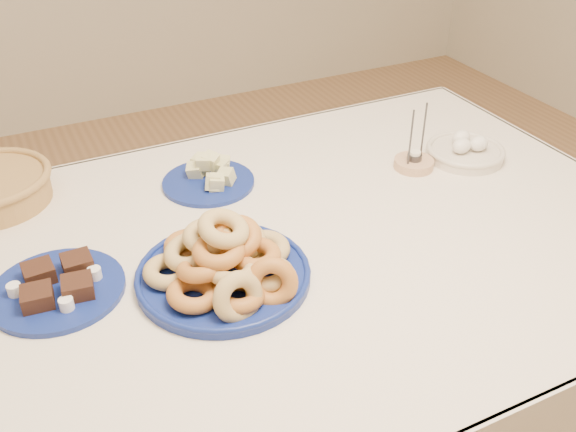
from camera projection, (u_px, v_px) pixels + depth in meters
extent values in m
cylinder|color=brown|center=(418.00, 222.00, 2.11)|extent=(0.06, 0.06, 0.72)
cube|color=#F0E3CF|center=(278.00, 248.00, 1.35)|extent=(1.70, 1.10, 0.02)
cube|color=#F0E3CF|center=(196.00, 183.00, 1.83)|extent=(1.70, 0.01, 0.28)
cube|color=#F0E3CF|center=(562.00, 205.00, 1.73)|extent=(0.01, 1.10, 0.28)
cylinder|color=navy|center=(223.00, 276.00, 1.24)|extent=(0.34, 0.34, 0.02)
torus|color=navy|center=(223.00, 272.00, 1.23)|extent=(0.34, 0.34, 0.01)
torus|color=#AC8647|center=(266.00, 248.00, 1.27)|extent=(0.11, 0.12, 0.04)
torus|color=#9A5822|center=(229.00, 237.00, 1.31)|extent=(0.11, 0.11, 0.04)
torus|color=#9A5822|center=(188.00, 246.00, 1.28)|extent=(0.14, 0.14, 0.03)
torus|color=#AC8647|center=(169.00, 272.00, 1.21)|extent=(0.14, 0.14, 0.04)
torus|color=#9A5822|center=(193.00, 294.00, 1.16)|extent=(0.12, 0.11, 0.04)
torus|color=#9A5822|center=(238.00, 295.00, 1.15)|extent=(0.13, 0.13, 0.04)
torus|color=#AC8647|center=(268.00, 274.00, 1.20)|extent=(0.14, 0.14, 0.04)
torus|color=#AC8647|center=(241.00, 239.00, 1.25)|extent=(0.10, 0.10, 0.06)
torus|color=#9A5822|center=(211.00, 236.00, 1.26)|extent=(0.11, 0.12, 0.04)
torus|color=#AC8647|center=(189.00, 252.00, 1.21)|extent=(0.13, 0.13, 0.05)
torus|color=#9A5822|center=(203.00, 268.00, 1.17)|extent=(0.10, 0.11, 0.06)
torus|color=#AC8647|center=(232.00, 270.00, 1.17)|extent=(0.13, 0.13, 0.04)
torus|color=#9A5822|center=(256.00, 255.00, 1.21)|extent=(0.11, 0.11, 0.03)
torus|color=#9A5822|center=(236.00, 237.00, 1.20)|extent=(0.13, 0.14, 0.06)
torus|color=#AC8647|center=(208.00, 236.00, 1.21)|extent=(0.10, 0.10, 0.04)
torus|color=#9A5822|center=(219.00, 251.00, 1.17)|extent=(0.13, 0.13, 0.04)
torus|color=#AC8647|center=(224.00, 229.00, 1.18)|extent=(0.14, 0.14, 0.06)
torus|color=#AC8647|center=(238.00, 297.00, 1.13)|extent=(0.11, 0.08, 0.10)
torus|color=#9A5822|center=(272.00, 283.00, 1.16)|extent=(0.12, 0.10, 0.10)
cylinder|color=navy|center=(208.00, 182.00, 1.55)|extent=(0.25, 0.25, 0.01)
cube|color=#CCCD81|center=(200.00, 168.00, 1.56)|extent=(0.05, 0.05, 0.04)
cube|color=#CCCD81|center=(226.00, 177.00, 1.52)|extent=(0.05, 0.05, 0.04)
cube|color=#CCCD81|center=(217.00, 182.00, 1.50)|extent=(0.04, 0.05, 0.04)
cube|color=#CCCD81|center=(222.00, 164.00, 1.58)|extent=(0.05, 0.05, 0.04)
cube|color=#CCCD81|center=(195.00, 170.00, 1.55)|extent=(0.05, 0.05, 0.05)
cube|color=#CCCD81|center=(211.00, 161.00, 1.54)|extent=(0.05, 0.06, 0.05)
cube|color=#CCCD81|center=(213.00, 182.00, 1.50)|extent=(0.05, 0.05, 0.04)
cube|color=#CCCD81|center=(204.00, 161.00, 1.53)|extent=(0.05, 0.05, 0.04)
cube|color=#CCCD81|center=(198.00, 164.00, 1.58)|extent=(0.05, 0.05, 0.04)
cube|color=#CCCD81|center=(220.00, 168.00, 1.56)|extent=(0.05, 0.05, 0.04)
cylinder|color=navy|center=(58.00, 290.00, 1.21)|extent=(0.28, 0.28, 0.01)
cube|color=black|center=(37.00, 297.00, 1.16)|extent=(0.06, 0.06, 0.03)
cube|color=black|center=(78.00, 287.00, 1.18)|extent=(0.06, 0.06, 0.03)
cube|color=black|center=(39.00, 273.00, 1.22)|extent=(0.06, 0.06, 0.03)
cube|color=black|center=(77.00, 264.00, 1.24)|extent=(0.06, 0.06, 0.03)
cylinder|color=white|center=(14.00, 290.00, 1.18)|extent=(0.03, 0.03, 0.02)
cylinder|color=white|center=(66.00, 304.00, 1.15)|extent=(0.03, 0.03, 0.02)
cylinder|color=white|center=(95.00, 273.00, 1.22)|extent=(0.03, 0.03, 0.02)
cylinder|color=tan|center=(414.00, 164.00, 1.61)|extent=(0.13, 0.13, 0.02)
cylinder|color=#3B3C40|center=(415.00, 157.00, 1.60)|extent=(0.05, 0.05, 0.02)
cylinder|color=white|center=(415.00, 153.00, 1.60)|extent=(0.04, 0.04, 0.01)
cylinder|color=#3B3C40|center=(411.00, 138.00, 1.55)|extent=(0.01, 0.01, 0.14)
cylinder|color=#3B3C40|center=(424.00, 130.00, 1.58)|extent=(0.01, 0.01, 0.14)
cylinder|color=beige|center=(465.00, 154.00, 1.66)|extent=(0.20, 0.20, 0.03)
torus|color=beige|center=(466.00, 149.00, 1.65)|extent=(0.21, 0.21, 0.01)
ellipsoid|color=white|center=(462.00, 146.00, 1.62)|extent=(0.05, 0.04, 0.04)
ellipsoid|color=white|center=(479.00, 144.00, 1.63)|extent=(0.05, 0.04, 0.04)
ellipsoid|color=white|center=(461.00, 138.00, 1.66)|extent=(0.05, 0.04, 0.04)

